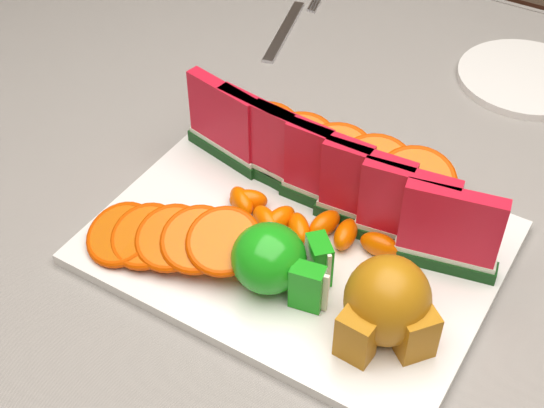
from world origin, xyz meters
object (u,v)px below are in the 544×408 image
(apple_cluster, at_px, (276,261))
(fork, at_px, (287,28))
(pear_cluster, at_px, (387,305))
(side_plate, at_px, (526,78))
(platter, at_px, (298,242))

(apple_cluster, bearing_deg, fork, 119.17)
(pear_cluster, xyz_separation_m, side_plate, (-0.02, 0.48, -0.05))
(side_plate, relative_size, fork, 1.17)
(apple_cluster, xyz_separation_m, fork, (-0.24, 0.43, -0.04))
(fork, bearing_deg, platter, -58.12)
(pear_cluster, distance_m, side_plate, 0.49)
(platter, relative_size, fork, 2.06)
(platter, height_order, fork, platter)
(apple_cluster, xyz_separation_m, side_plate, (0.10, 0.49, -0.04))
(pear_cluster, bearing_deg, fork, 129.46)
(platter, distance_m, side_plate, 0.43)
(side_plate, height_order, fork, side_plate)
(fork, bearing_deg, apple_cluster, -60.83)
(pear_cluster, bearing_deg, platter, 153.57)
(apple_cluster, distance_m, side_plate, 0.50)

